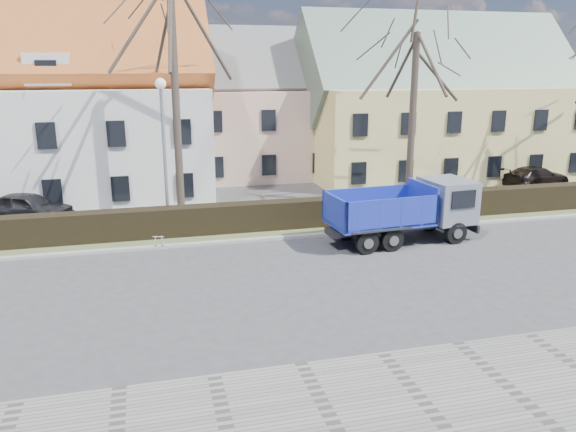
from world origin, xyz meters
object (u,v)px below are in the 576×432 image
object	(u,v)px
cart_frame	(154,242)
parked_car_b	(536,177)
dump_truck	(397,212)
streetlight	(165,156)
parked_car_a	(28,207)

from	to	relation	value
cart_frame	parked_car_b	size ratio (longest dim) A/B	0.15
dump_truck	parked_car_b	xyz separation A→B (m)	(13.29, 8.23, -0.68)
cart_frame	streetlight	bearing A→B (deg)	73.75
streetlight	parked_car_b	xyz separation A→B (m)	(22.74, 4.17, -2.82)
streetlight	parked_car_b	distance (m)	23.29
parked_car_b	dump_truck	bearing A→B (deg)	110.67
parked_car_a	parked_car_b	distance (m)	29.29
cart_frame	parked_car_b	world-z (taller)	parked_car_b
streetlight	dump_truck	bearing A→B (deg)	-23.20
streetlight	parked_car_b	size ratio (longest dim) A/B	1.53
dump_truck	parked_car_b	bearing A→B (deg)	27.00
parked_car_a	parked_car_b	size ratio (longest dim) A/B	0.94
parked_car_a	cart_frame	bearing A→B (deg)	-112.75
dump_truck	parked_car_b	distance (m)	15.64
dump_truck	parked_car_a	world-z (taller)	dump_truck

